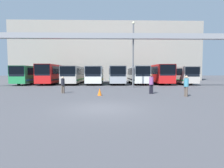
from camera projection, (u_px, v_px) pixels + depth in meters
The scene contains 16 objects.
ground_plane at pixel (102, 108), 9.97m from camera, with size 200.00×200.00×0.00m, color #47474C.
building_backdrop at pixel (107, 53), 47.92m from camera, with size 47.02×12.00×14.43m.
overhead_gantry at pixel (105, 41), 23.05m from camera, with size 37.46×0.80×7.17m.
bus_slot_0 at pixel (34, 74), 31.83m from camera, with size 2.49×12.24×3.06m.
bus_slot_1 at pixel (54, 73), 31.65m from camera, with size 2.52×11.72×3.34m.
bus_slot_2 at pixel (75, 74), 31.47m from camera, with size 2.53×11.17×3.05m.
bus_slot_3 at pixel (95, 74), 31.27m from camera, with size 2.59×10.59×3.02m.
bus_slot_4 at pixel (116, 74), 31.95m from camera, with size 2.56×11.78×3.05m.
bus_slot_5 at pixel (137, 74), 31.25m from camera, with size 2.46×10.20×3.07m.
bus_slot_6 at pixel (158, 73), 31.60m from camera, with size 2.62×10.73×3.31m.
bus_slot_7 at pixel (177, 74), 32.20m from camera, with size 2.45×11.74×2.96m.
pedestrian_near_center at pixel (186, 85), 14.80m from camera, with size 0.37×0.37×1.78m.
pedestrian_mid_left at pixel (63, 84), 17.13m from camera, with size 0.34×0.34×1.65m.
pedestrian_mid_right at pixel (151, 83), 16.68m from camera, with size 0.39×0.39×1.87m.
traffic_cone at pixel (100, 92), 15.43m from camera, with size 0.38×0.38×0.65m.
lamp_post at pixel (133, 52), 23.41m from camera, with size 0.36×0.36×8.78m.
Camera 1 is at (0.36, -9.86, 2.07)m, focal length 28.00 mm.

